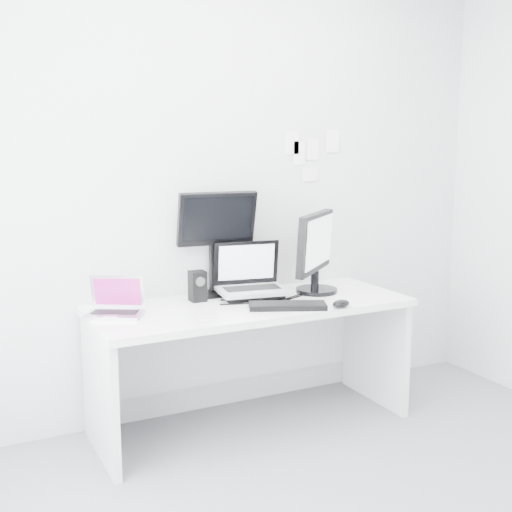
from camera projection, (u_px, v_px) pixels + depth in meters
name	position (u px, v px, depth m)	size (l,w,h in m)	color
back_wall	(225.00, 189.00, 3.89)	(3.60, 3.60, 0.00)	silver
desk	(251.00, 365.00, 3.75)	(1.80, 0.70, 0.73)	white
macbook	(114.00, 296.00, 3.39)	(0.29, 0.22, 0.22)	#A7A7AC
speaker	(198.00, 286.00, 3.72)	(0.09, 0.09, 0.17)	black
dell_laptop	(253.00, 270.00, 3.78)	(0.40, 0.31, 0.33)	#B0B1B7
rear_monitor	(216.00, 242.00, 3.82)	(0.47, 0.17, 0.63)	black
samsung_monitor	(317.00, 251.00, 3.91)	(0.55, 0.25, 0.50)	black
keyboard	(288.00, 306.00, 3.57)	(0.42, 0.15, 0.03)	black
mouse	(341.00, 304.00, 3.59)	(0.12, 0.08, 0.04)	black
wall_note_0	(292.00, 143.00, 4.04)	(0.10, 0.00, 0.14)	white
wall_note_1	(313.00, 149.00, 4.11)	(0.09, 0.00, 0.13)	white
wall_note_2	(333.00, 141.00, 4.17)	(0.10, 0.00, 0.14)	white
wall_note_3	(310.00, 175.00, 4.13)	(0.11, 0.00, 0.08)	white
wall_note_4	(299.00, 153.00, 4.07)	(0.08, 0.00, 0.15)	white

